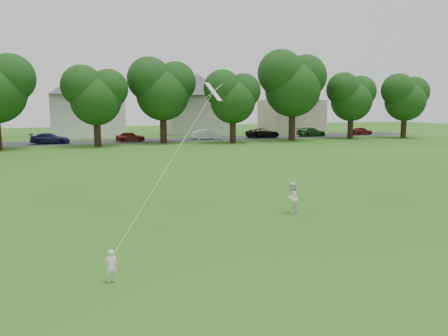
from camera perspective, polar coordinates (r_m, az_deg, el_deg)
name	(u,v)px	position (r m, az deg, el deg)	size (l,w,h in m)	color
ground	(205,260)	(12.61, -2.52, -11.96)	(160.00, 160.00, 0.00)	#215513
street	(93,142)	(53.56, -16.71, 3.27)	(90.00, 7.00, 0.01)	#2D2D30
toddler	(111,266)	(11.36, -14.52, -12.27)	(0.31, 0.20, 0.85)	white
older_boy	(292,198)	(17.84, 8.84, -3.86)	(0.62, 0.48, 1.28)	white
kite	(175,153)	(14.59, -6.36, 1.91)	(3.07, 4.01, 9.59)	white
tree_row	(100,83)	(47.67, -15.92, 10.66)	(83.04, 8.80, 11.46)	black
parked_cars	(132,136)	(53.00, -11.93, 4.05)	(71.25, 2.12, 1.28)	black
house_row	(91,99)	(63.41, -16.95, 8.67)	(76.88, 13.82, 10.47)	silver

